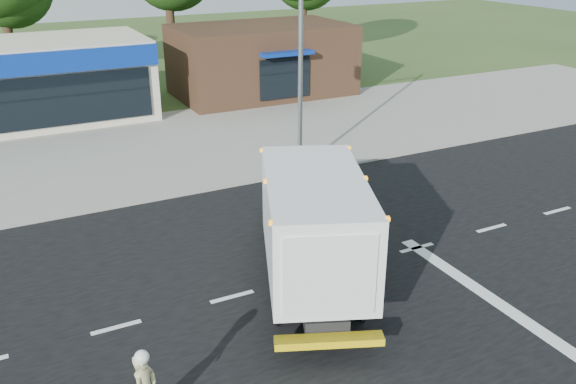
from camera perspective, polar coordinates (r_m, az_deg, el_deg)
name	(u,v)px	position (r m, az deg, el deg)	size (l,w,h in m)	color
ground	(331,271)	(17.35, 4.05, -7.39)	(120.00, 120.00, 0.00)	#385123
road_asphalt	(331,271)	(17.34, 4.05, -7.37)	(60.00, 14.00, 0.02)	black
sidewalk	(225,175)	(24.02, -5.92, 1.59)	(60.00, 2.40, 0.12)	gray
parking_apron	(180,136)	(29.24, -10.07, 5.16)	(60.00, 9.00, 0.02)	gray
lane_markings	(399,282)	(17.05, 10.34, -8.24)	(55.20, 7.00, 0.01)	silver
ems_box_truck	(311,216)	(16.04, 2.18, -2.29)	(4.92, 7.77, 3.31)	black
brown_storefront	(262,60)	(36.59, -2.46, 12.25)	(10.00, 6.70, 4.00)	#382316
traffic_signal_pole	(285,47)	(23.11, -0.27, 13.39)	(3.51, 0.25, 8.00)	gray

